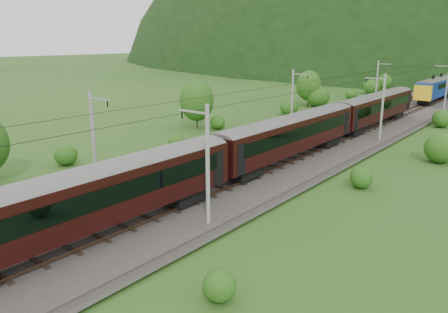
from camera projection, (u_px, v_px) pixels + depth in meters
The scene contains 14 objects.
ground at pixel (147, 206), 33.12m from camera, with size 600.00×600.00×0.00m, color #264E18.
railbed at pixel (228, 173), 40.60m from camera, with size 14.00×220.00×0.30m, color #38332D.
track_left at pixel (209, 166), 42.00m from camera, with size 2.40×220.00×0.27m.
track_right at pixel (249, 176), 39.09m from camera, with size 2.40×220.00×0.27m.
catenary_left at pixel (293, 97), 59.72m from camera, with size 2.54×192.28×8.00m.
catenary_right at pixel (382, 106), 52.31m from camera, with size 2.54×192.28×8.00m.
overhead_wires at pixel (228, 99), 38.79m from camera, with size 4.83×198.00×0.03m.
mountain_ridge at pixel (341, 56), 331.40m from camera, with size 336.00×280.00×132.00m, color black.
train at pixel (214, 151), 34.60m from camera, with size 3.07×146.20×5.34m.
hazard_post_near at pixel (392, 106), 74.45m from camera, with size 0.18×0.18×1.64m, color red.
hazard_post_far at pixel (368, 117), 64.69m from camera, with size 0.17×0.17×1.60m, color red.
signal at pixel (376, 99), 79.89m from camera, with size 0.25×0.25×2.28m.
vegetation_left at pixel (210, 113), 58.81m from camera, with size 10.52×143.53×6.81m.
vegetation_right at pixel (365, 178), 35.93m from camera, with size 7.31×102.33×2.78m.
Camera 1 is at (24.04, -20.46, 12.22)m, focal length 35.00 mm.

